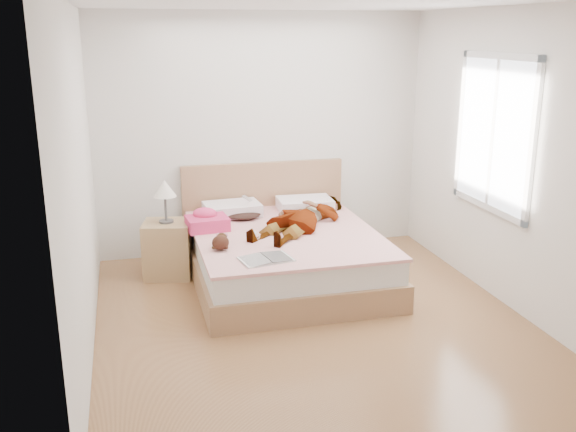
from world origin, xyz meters
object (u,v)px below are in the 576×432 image
at_px(phone, 247,198).
at_px(plush_toy, 221,242).
at_px(towel, 207,221).
at_px(coffee_mug, 253,236).
at_px(nightstand, 168,245).
at_px(woman, 303,214).
at_px(bed, 283,252).
at_px(magazine, 266,259).

height_order(phone, plush_toy, phone).
xyz_separation_m(towel, coffee_mug, (0.36, -0.48, -0.04)).
bearing_deg(nightstand, woman, -9.40).
xyz_separation_m(plush_toy, nightstand, (-0.42, 0.78, -0.25)).
bearing_deg(coffee_mug, towel, 127.41).
xyz_separation_m(coffee_mug, plush_toy, (-0.32, -0.15, 0.02)).
distance_m(woman, bed, 0.44).
bearing_deg(bed, towel, 164.67).
relative_size(woman, nightstand, 1.58).
distance_m(towel, plush_toy, 0.63).
relative_size(bed, plush_toy, 8.15).
height_order(woman, plush_toy, woman).
bearing_deg(nightstand, magazine, -57.09).
bearing_deg(bed, coffee_mug, -142.63).
xyz_separation_m(bed, nightstand, (-1.11, 0.35, 0.05)).
distance_m(magazine, coffee_mug, 0.53).
height_order(plush_toy, nightstand, nightstand).
height_order(phone, coffee_mug, phone).
relative_size(woman, plush_toy, 6.11).
height_order(towel, plush_toy, towel).
relative_size(bed, towel, 4.92).
distance_m(phone, towel, 0.59).
distance_m(towel, magazine, 1.08).
height_order(towel, magazine, towel).
bearing_deg(phone, towel, 168.64).
height_order(woman, coffee_mug, woman).
relative_size(magazine, plush_toy, 1.87).
bearing_deg(phone, plush_toy, -160.59).
relative_size(towel, nightstand, 0.43).
height_order(bed, nightstand, bed).
xyz_separation_m(bed, magazine, (-0.35, -0.81, 0.24)).
xyz_separation_m(phone, nightstand, (-0.85, -0.18, -0.38)).
distance_m(phone, nightstand, 0.95).
bearing_deg(phone, magazine, -140.79).
relative_size(bed, magazine, 4.35).
height_order(woman, nightstand, nightstand).
bearing_deg(woman, plush_toy, -105.47).
bearing_deg(phone, bed, -110.79).
bearing_deg(magazine, woman, 57.64).
relative_size(coffee_mug, plush_toy, 0.48).
relative_size(bed, nightstand, 2.10).
bearing_deg(coffee_mug, phone, 82.63).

